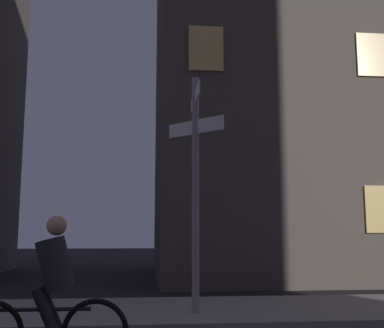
{
  "coord_description": "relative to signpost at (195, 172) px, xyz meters",
  "views": [
    {
      "loc": [
        -1.97,
        -0.83,
        1.43
      ],
      "look_at": [
        -1.18,
        7.19,
        2.61
      ],
      "focal_mm": 43.23,
      "sensor_mm": 36.0,
      "label": 1
    }
  ],
  "objects": [
    {
      "name": "cyclist",
      "position": [
        -1.84,
        -2.43,
        -1.67
      ],
      "size": [
        1.82,
        0.33,
        1.61
      ],
      "color": "black",
      "rests_on": "ground_plane"
    },
    {
      "name": "signpost",
      "position": [
        0.0,
        0.0,
        0.0
      ],
      "size": [
        0.85,
        1.2,
        3.93
      ],
      "color": "gray",
      "rests_on": "sidewalk_kerb"
    },
    {
      "name": "sidewalk_kerb",
      "position": [
        1.15,
        0.46,
        -2.35
      ],
      "size": [
        40.0,
        2.72,
        0.14
      ],
      "primitive_type": "cube",
      "color": "gray",
      "rests_on": "ground_plane"
    },
    {
      "name": "building_right_block",
      "position": [
        5.18,
        7.71,
        7.33
      ],
      "size": [
        11.28,
        8.19,
        19.5
      ],
      "color": "#4C443D",
      "rests_on": "ground_plane"
    }
  ]
}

